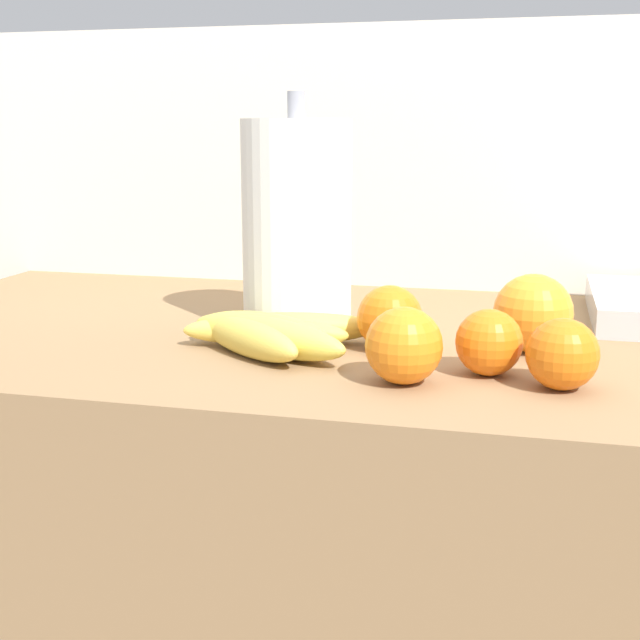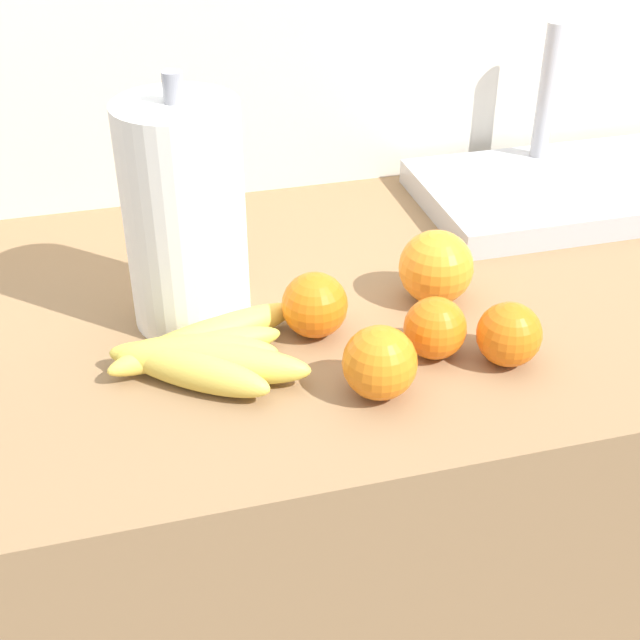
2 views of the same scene
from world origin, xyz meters
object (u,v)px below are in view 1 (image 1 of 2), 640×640
at_px(orange_right, 562,354).
at_px(orange_center, 489,342).
at_px(paper_towel_roll, 297,227).
at_px(orange_front, 390,318).
at_px(orange_back_right, 533,313).
at_px(banana_bunch, 266,333).
at_px(orange_back_left, 404,346).

height_order(orange_right, orange_center, orange_right).
bearing_deg(orange_center, paper_towel_roll, 149.27).
bearing_deg(paper_towel_roll, orange_front, -28.74).
relative_size(orange_back_right, orange_center, 1.29).
xyz_separation_m(banana_bunch, orange_right, (0.30, -0.06, 0.01)).
bearing_deg(orange_back_left, orange_back_right, 52.34).
distance_m(banana_bunch, orange_right, 0.31).
height_order(orange_back_left, orange_back_right, orange_back_right).
height_order(orange_back_right, orange_center, orange_back_right).
bearing_deg(orange_right, orange_center, 155.28).
height_order(banana_bunch, orange_back_right, orange_back_right).
bearing_deg(orange_right, orange_front, 150.11).
height_order(orange_center, paper_towel_roll, paper_towel_roll).
xyz_separation_m(orange_right, orange_center, (-0.07, 0.03, -0.00)).
xyz_separation_m(orange_front, paper_towel_roll, (-0.12, 0.07, 0.09)).
xyz_separation_m(banana_bunch, orange_back_right, (0.28, 0.07, 0.02)).
bearing_deg(orange_right, paper_towel_roll, 150.58).
xyz_separation_m(banana_bunch, orange_front, (0.13, 0.04, 0.02)).
relative_size(banana_bunch, paper_towel_roll, 0.80).
distance_m(orange_back_left, orange_center, 0.09).
bearing_deg(banana_bunch, orange_front, 16.31).
xyz_separation_m(orange_back_left, paper_towel_roll, (-0.15, 0.18, 0.09)).
distance_m(banana_bunch, orange_center, 0.24).
xyz_separation_m(orange_back_right, orange_front, (-0.15, -0.03, -0.01)).
bearing_deg(orange_front, paper_towel_roll, 151.26).
distance_m(banana_bunch, orange_back_left, 0.18).
bearing_deg(orange_front, orange_right, -29.89).
bearing_deg(orange_back_left, banana_bunch, 153.21).
bearing_deg(orange_right, orange_back_left, -173.31).
distance_m(banana_bunch, orange_back_right, 0.28).
bearing_deg(orange_front, orange_back_right, 11.90).
height_order(orange_front, orange_center, orange_front).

